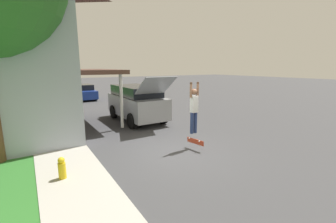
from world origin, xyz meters
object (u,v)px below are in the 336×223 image
Objects in this scene: skateboarder at (194,107)px; fire_hydrant at (62,168)px; car_down_street at (83,92)px; suv_parked at (137,102)px; skateboard at (195,141)px.

skateboarder is 3.18× the size of fire_hydrant.
suv_parked is at bearing -86.22° from car_down_street.
suv_parked reaches higher than fire_hydrant.
suv_parked is 10.92m from car_down_street.
suv_parked is 1.18× the size of car_down_street.
car_down_street is 16.84m from fire_hydrant.
fire_hydrant reaches higher than skateboard.
fire_hydrant is at bearing -130.84° from suv_parked.
car_down_street is at bearing 76.24° from fire_hydrant.
suv_parked is at bearing 89.66° from skateboarder.
car_down_street is 7.14× the size of fire_hydrant.
fire_hydrant is at bearing -178.23° from skateboarder.
car_down_street is 5.50× the size of skateboard.
suv_parked is 8.45× the size of fire_hydrant.
skateboarder is (0.69, -16.21, 0.92)m from car_down_street.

